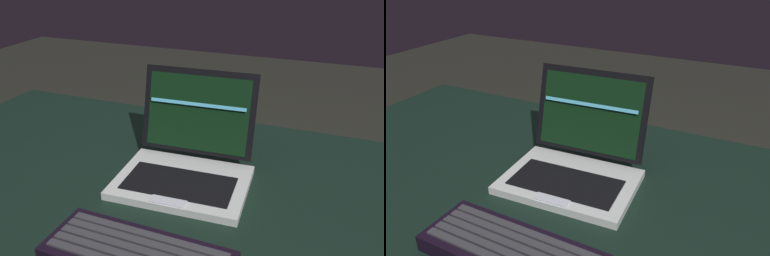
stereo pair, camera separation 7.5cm
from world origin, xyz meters
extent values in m
cube|color=black|center=(0.00, 0.00, 0.74)|extent=(1.65, 0.78, 0.03)
cylinder|color=black|center=(-0.76, 0.33, 0.36)|extent=(0.07, 0.07, 0.73)
cube|color=silver|center=(-0.05, 0.00, 0.77)|extent=(0.30, 0.22, 0.02)
cube|color=black|center=(-0.05, -0.02, 0.78)|extent=(0.25, 0.13, 0.00)
cube|color=silver|center=(-0.05, -0.08, 0.78)|extent=(0.08, 0.04, 0.00)
cube|color=black|center=(-0.06, 0.12, 0.89)|extent=(0.28, 0.08, 0.20)
cube|color=black|center=(-0.06, 0.12, 0.89)|extent=(0.25, 0.06, 0.17)
cube|color=#59CCF2|center=(-0.06, 0.12, 0.91)|extent=(0.23, 0.02, 0.01)
cube|color=#38383D|center=(-0.03, -0.24, 0.79)|extent=(0.30, 0.02, 0.00)
cube|color=#38383D|center=(-0.03, -0.23, 0.79)|extent=(0.30, 0.02, 0.00)
cube|color=#38383D|center=(-0.03, -0.21, 0.79)|extent=(0.30, 0.02, 0.00)
camera|label=1|loc=(0.22, -0.66, 1.25)|focal=35.30mm
camera|label=2|loc=(0.29, -0.63, 1.25)|focal=35.30mm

